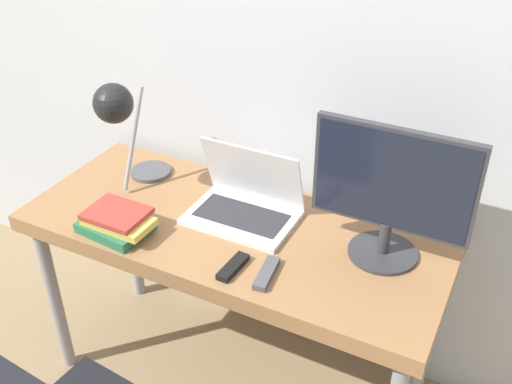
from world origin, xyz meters
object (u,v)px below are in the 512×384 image
object	(u,v)px
laptop	(245,203)
monitor	(392,190)
desk_lamp	(119,114)
game_controller	(118,221)
book_stack	(117,222)

from	to	relation	value
laptop	monitor	size ratio (longest dim) A/B	0.74
laptop	monitor	world-z (taller)	monitor
desk_lamp	game_controller	bearing A→B (deg)	-62.27
desk_lamp	game_controller	world-z (taller)	desk_lamp
game_controller	book_stack	bearing A→B (deg)	-55.93
monitor	desk_lamp	distance (m)	0.94
monitor	book_stack	distance (m)	0.89
game_controller	desk_lamp	bearing A→B (deg)	117.73
desk_lamp	game_controller	xyz separation A→B (m)	(0.10, -0.19, -0.29)
monitor	game_controller	xyz separation A→B (m)	(-0.83, -0.26, -0.22)
laptop	desk_lamp	size ratio (longest dim) A/B	0.85
laptop	book_stack	distance (m)	0.43
desk_lamp	laptop	bearing A→B (deg)	6.35
desk_lamp	book_stack	bearing A→B (deg)	-61.45
laptop	book_stack	world-z (taller)	laptop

